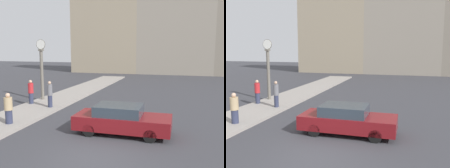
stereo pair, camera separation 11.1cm
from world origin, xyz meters
TOP-DOWN VIEW (x-y plane):
  - ground_plane at (0.00, 0.00)m, footprint 120.00×120.00m
  - sidewalk_corner at (-6.28, 11.89)m, footprint 3.21×27.77m
  - building_row at (0.49, 33.39)m, footprint 30.73×5.00m
  - sedan_car at (0.44, 2.76)m, footprint 4.63×1.83m
  - street_clock at (-7.37, 8.49)m, footprint 0.77×0.31m
  - pedestrian_grey_jacket at (-5.44, 6.24)m, footprint 0.35×0.35m
  - pedestrian_red_top at (-7.34, 6.87)m, footprint 0.37×0.37m
  - pedestrian_tan_coat at (-5.65, 2.28)m, footprint 0.43×0.43m

SIDE VIEW (x-z plane):
  - ground_plane at x=0.00m, z-range 0.00..0.00m
  - sidewalk_corner at x=-6.28m, z-range 0.00..0.15m
  - sedan_car at x=0.44m, z-range 0.00..1.43m
  - pedestrian_tan_coat at x=-5.65m, z-range 0.13..1.78m
  - pedestrian_red_top at x=-7.34m, z-range 0.14..1.87m
  - pedestrian_grey_jacket at x=-5.44m, z-range 0.15..1.94m
  - street_clock at x=-7.37m, z-range 0.23..4.90m
  - building_row at x=0.49m, z-range -1.31..17.56m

